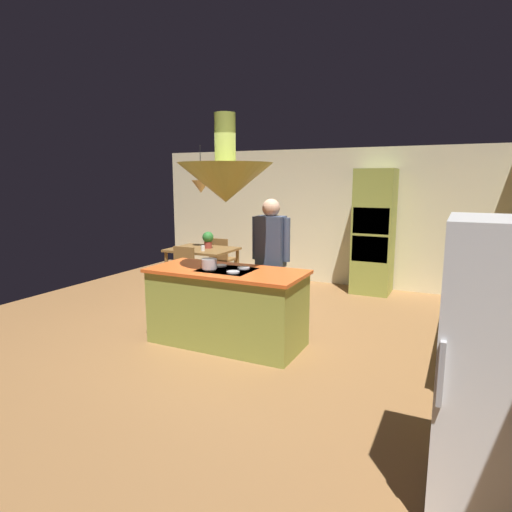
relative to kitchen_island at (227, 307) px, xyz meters
name	(u,v)px	position (x,y,z in m)	size (l,w,h in m)	color
ground	(235,338)	(0.00, 0.20, -0.47)	(8.16, 8.16, 0.00)	olive
wall_back	(320,217)	(0.00, 3.65, 0.81)	(6.80, 0.10, 2.55)	beige
kitchen_island	(227,307)	(0.00, 0.00, 0.00)	(1.88, 0.86, 0.94)	#939E42
counter_run_right	(489,320)	(2.84, 0.80, 0.00)	(0.73, 2.57, 0.92)	#939E42
oven_tower	(374,232)	(1.10, 3.24, 0.62)	(0.66, 0.62, 2.16)	#939E42
refrigerator	(506,374)	(2.80, -1.70, 0.42)	(0.72, 0.74, 1.78)	white
dining_table	(202,254)	(-1.70, 2.10, 0.20)	(1.14, 0.89, 0.76)	brown
person_at_island	(271,255)	(0.27, 0.70, 0.54)	(0.53, 0.23, 1.74)	tan
range_hood	(226,180)	(0.00, 0.00, 1.51)	(1.10, 1.10, 1.00)	#939E42
pendant_light_over_table	(201,186)	(-1.70, 2.10, 1.40)	(0.32, 0.32, 0.82)	#E0B266
chair_facing_island	(181,269)	(-1.70, 1.43, 0.04)	(0.40, 0.40, 0.87)	brown
chair_by_back_wall	(221,257)	(-1.70, 2.77, 0.04)	(0.40, 0.40, 0.87)	brown
potted_plant_on_table	(208,239)	(-1.62, 2.18, 0.46)	(0.20, 0.20, 0.30)	#99382D
cup_on_table	(203,248)	(-1.54, 1.88, 0.34)	(0.07, 0.07, 0.09)	white
canister_flour	(497,282)	(2.84, 0.17, 0.57)	(0.12, 0.12, 0.22)	silver
canister_sugar	(496,280)	(2.84, 0.35, 0.55)	(0.10, 0.10, 0.19)	silver
microwave_on_counter	(491,256)	(2.84, 1.56, 0.60)	(0.46, 0.36, 0.28)	#232326
cooking_pot_on_cooktop	(209,264)	(-0.16, -0.13, 0.54)	(0.18, 0.18, 0.12)	#B2B2B7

